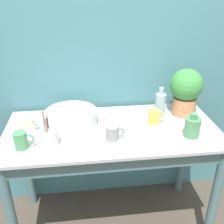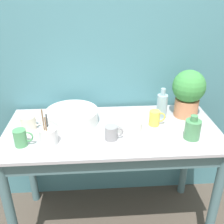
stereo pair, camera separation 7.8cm
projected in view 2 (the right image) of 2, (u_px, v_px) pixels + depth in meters
wall_back at (108, 60)px, 1.90m from camera, size 6.00×0.05×2.40m
counter_table at (112, 152)px, 1.76m from camera, size 1.39×0.66×0.85m
potted_plant at (188, 91)px, 1.80m from camera, size 0.23×0.23×0.33m
bowl_wash_large at (72, 116)px, 1.76m from camera, size 0.35×0.35×0.09m
bottle_tall at (162, 106)px, 1.81m from camera, size 0.07×0.07×0.22m
bottle_short at (193, 129)px, 1.58m from camera, size 0.10×0.10×0.15m
mug_cream at (29, 122)px, 1.69m from camera, size 0.13×0.10×0.09m
mug_grey at (112, 133)px, 1.58m from camera, size 0.11×0.08×0.09m
mug_green at (21, 138)px, 1.51m from camera, size 0.11×0.07×0.10m
mug_yellow at (155, 118)px, 1.73m from camera, size 0.11×0.07×0.10m
bowl_small_enamel_white at (128, 125)px, 1.69m from camera, size 0.18×0.18×0.06m
utensil_cup at (48, 136)px, 1.53m from camera, size 0.11×0.11×0.23m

